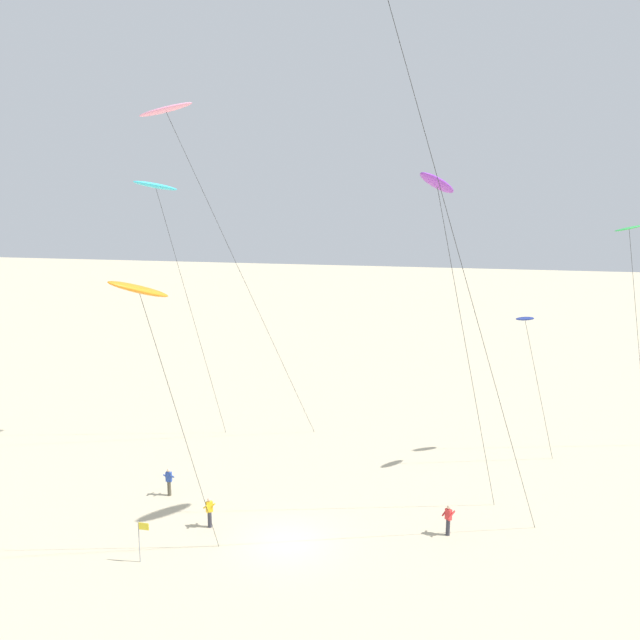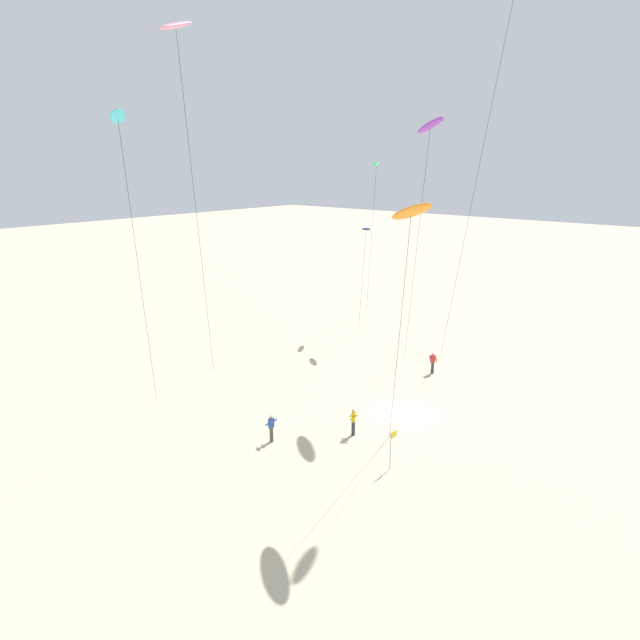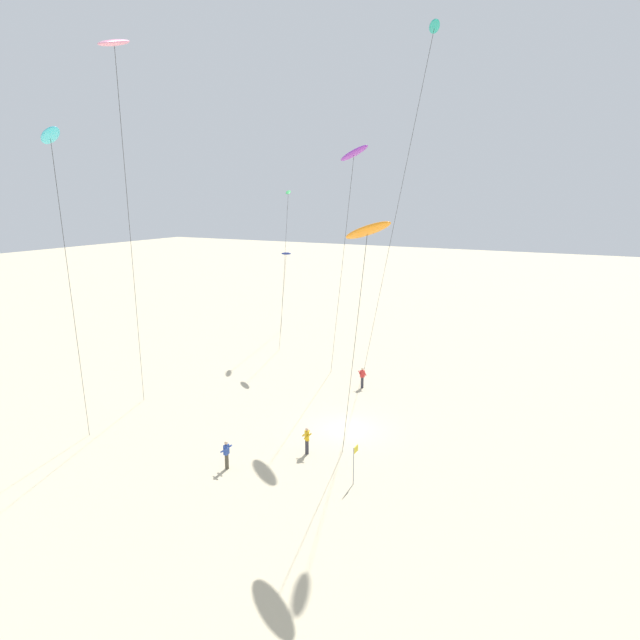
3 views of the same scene
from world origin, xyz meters
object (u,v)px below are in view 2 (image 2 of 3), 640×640
at_px(kite_purple, 430,127).
at_px(kite_flyer_middle, 353,421).
at_px(kite_flyer_nearest, 433,362).
at_px(kite_orange, 411,213).
at_px(kite_pink, 176,29).
at_px(kite_cyan, 118,119).
at_px(kite_green, 376,168).
at_px(kite_flyer_furthest, 271,427).
at_px(kite_navy, 366,231).
at_px(marker_flag, 392,442).

xyz_separation_m(kite_purple, kite_flyer_middle, (-11.36, -2.34, -17.10)).
bearing_deg(kite_flyer_nearest, kite_orange, -156.17).
distance_m(kite_pink, kite_flyer_nearest, 28.48).
bearing_deg(kite_cyan, kite_purple, -23.76).
height_order(kite_cyan, kite_flyer_nearest, kite_cyan).
relative_size(kite_green, kite_cyan, 0.85).
bearing_deg(kite_flyer_nearest, kite_flyer_furthest, 175.72).
relative_size(kite_orange, kite_flyer_nearest, 8.48).
relative_size(kite_pink, kite_flyer_middle, 13.87).
xyz_separation_m(kite_orange, kite_navy, (17.83, 15.53, -3.55)).
xyz_separation_m(kite_flyer_furthest, marker_flag, (1.88, -7.06, 0.60)).
height_order(kite_orange, kite_pink, kite_pink).
bearing_deg(kite_purple, kite_flyer_middle, -168.35).
relative_size(kite_green, marker_flag, 7.48).
xyz_separation_m(kite_green, kite_flyer_nearest, (-10.45, -12.99, -14.14)).
distance_m(kite_green, kite_cyan, 30.75).
bearing_deg(kite_pink, kite_orange, -72.08).
bearing_deg(kite_purple, kite_flyer_nearest, -22.65).
bearing_deg(marker_flag, kite_flyer_nearest, 22.12).
distance_m(kite_navy, kite_cyan, 25.32).
xyz_separation_m(kite_purple, kite_cyan, (-18.73, 8.25, -0.03)).
distance_m(kite_navy, kite_flyer_middle, 22.00).
relative_size(kite_orange, kite_cyan, 0.77).
distance_m(kite_orange, kite_pink, 15.66).
distance_m(kite_pink, kite_cyan, 5.58).
bearing_deg(kite_navy, kite_pink, -171.27).
xyz_separation_m(kite_green, kite_flyer_furthest, (-26.70, -11.77, -14.14)).
height_order(kite_green, kite_cyan, kite_cyan).
xyz_separation_m(kite_navy, kite_flyer_nearest, (-4.11, -9.47, -8.94)).
xyz_separation_m(kite_cyan, kite_flyer_nearest, (19.86, -8.72, -17.07)).
distance_m(kite_green, kite_purple, 17.31).
height_order(kite_purple, kite_cyan, kite_purple).
relative_size(kite_purple, kite_cyan, 1.01).
bearing_deg(kite_flyer_nearest, kite_navy, 66.56).
distance_m(kite_flyer_middle, marker_flag, 4.43).
bearing_deg(kite_flyer_furthest, kite_green, 23.80).
bearing_deg(kite_navy, kite_flyer_nearest, -113.44).
height_order(kite_green, kite_flyer_furthest, kite_green).
xyz_separation_m(kite_orange, marker_flag, (-0.65, 0.22, -11.90)).
relative_size(kite_purple, kite_flyer_middle, 11.22).
xyz_separation_m(kite_purple, marker_flag, (-13.25, -6.31, -16.51)).
height_order(kite_navy, kite_flyer_middle, kite_navy).
bearing_deg(kite_orange, kite_navy, 41.07).
relative_size(kite_green, kite_navy, 1.55).
xyz_separation_m(kite_green, kite_flyer_middle, (-22.94, -14.86, -14.14)).
bearing_deg(kite_orange, kite_pink, 107.92).
bearing_deg(kite_pink, kite_green, 13.72).
bearing_deg(kite_navy, kite_orange, -138.93).
bearing_deg(kite_green, kite_flyer_middle, -147.06).
distance_m(kite_purple, kite_cyan, 20.47).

